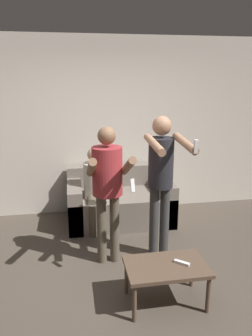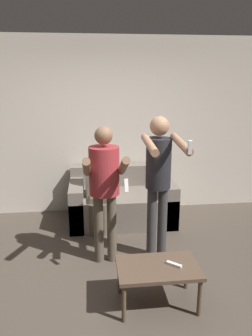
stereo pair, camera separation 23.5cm
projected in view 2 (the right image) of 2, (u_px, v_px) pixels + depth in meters
ground_plane at (120, 290)px, 3.35m from camera, size 14.00×14.00×0.00m
wall_back at (106, 127)px, 5.08m from camera, size 6.40×0.06×2.70m
couch at (122, 203)px, 4.92m from camera, size 1.52×0.89×0.77m
person_standing_left at (104, 180)px, 3.61m from camera, size 0.46×0.71×1.60m
person_standing_right at (159, 174)px, 3.65m from camera, size 0.40×0.75×1.70m
person_seated at (97, 184)px, 4.59m from camera, size 0.32×0.53×1.16m
coffee_table at (158, 271)px, 3.05m from camera, size 0.77×0.48×0.41m
remote_on_table at (174, 264)px, 3.04m from camera, size 0.14×0.13×0.02m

